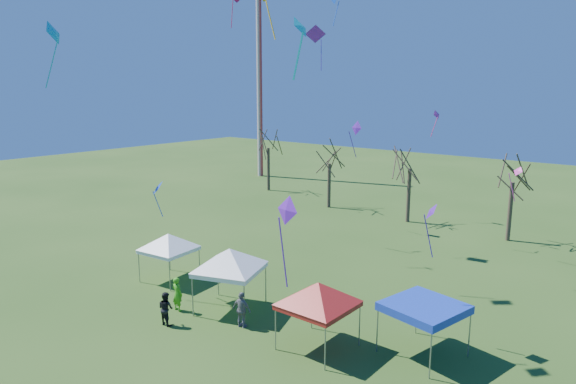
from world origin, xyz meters
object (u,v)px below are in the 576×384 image
radio_mast (259,78)px  tent_red (318,287)px  person_green (177,294)px  person_dark (166,308)px  tent_white_mid (229,253)px  tree_2 (411,149)px  tree_1 (330,148)px  tree_3 (514,161)px  tent_white_west (168,237)px  person_grey (242,310)px  tree_0 (268,133)px  tent_blue (424,308)px

radio_mast → tent_red: radio_mast is taller
person_green → person_dark: bearing=120.5°
tent_white_mid → tent_red: 5.97m
tree_2 → tree_1: bearing=178.2°
tent_white_mid → tree_1: bearing=112.2°
person_dark → tent_red: bearing=-159.8°
tree_3 → tent_white_mid: 23.37m
tent_white_west → tree_1: bearing=98.8°
tent_white_west → person_grey: 8.10m
tent_white_west → tent_red: 11.76m
tent_red → person_green: tent_red is taller
tent_red → person_dark: (-7.11, -2.76, -2.03)m
tree_0 → tree_1: tree_0 is taller
radio_mast → tent_blue: (36.20, -29.95, -10.37)m
tree_1 → person_green: (7.17, -24.35, -4.89)m
tree_0 → person_grey: 34.28m
tree_0 → tent_blue: bearing=-38.8°
tree_0 → radio_mast: bearing=137.2°
tree_2 → person_grey: (2.69, -23.37, -5.40)m
tent_white_mid → tree_0: bearing=127.3°
tree_3 → tree_2: bearing=177.7°
tent_blue → tent_red: bearing=-148.4°
tree_0 → person_grey: bearing=-51.2°
tree_3 → tent_blue: 20.50m
tree_0 → tent_white_mid: 31.91m
tree_1 → tent_red: bearing=-56.7°
radio_mast → tree_0: size_ratio=2.96×
radio_mast → tent_white_mid: 42.42m
tent_white_mid → tent_blue: tent_white_mid is taller
tree_0 → tent_white_west: (13.48, -24.59, -3.80)m
tent_white_west → tent_red: bearing=-5.5°
person_green → person_grey: size_ratio=1.01×
tree_0 → tent_red: bearing=-45.6°
person_dark → person_grey: person_grey is taller
radio_mast → tree_1: 20.72m
person_green → person_grey: 3.99m
tent_blue → person_green: 12.44m
radio_mast → tree_2: 28.08m
tree_3 → tent_white_mid: bearing=-109.2°
tree_0 → person_dark: (18.07, -28.47, -5.66)m
radio_mast → tree_0: radio_mast is taller
tree_2 → tent_blue: (10.57, -20.33, -4.16)m
tree_3 → tent_blue: (2.17, -20.00, -3.95)m
tent_blue → tent_white_mid: bearing=-169.1°
radio_mast → tent_red: size_ratio=6.21×
person_dark → tent_blue: bearing=-155.9°
radio_mast → tree_2: bearing=-20.6°
person_grey → tent_blue: bearing=-165.3°
tent_blue → person_green: (-11.80, -3.75, -1.23)m
person_dark → person_grey: bearing=-146.9°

